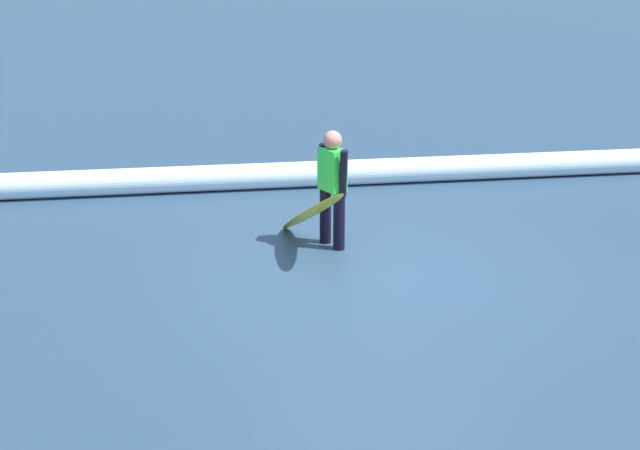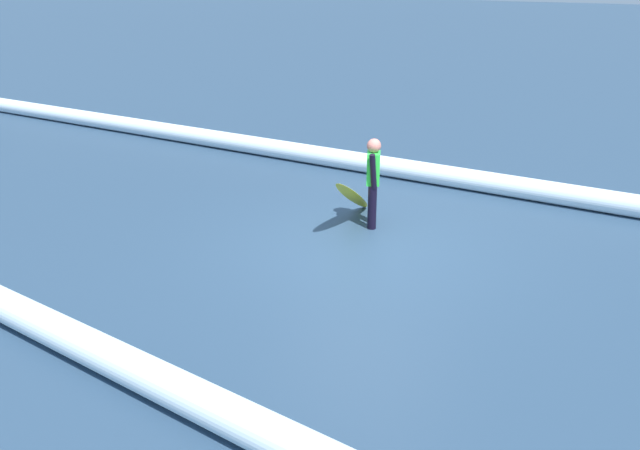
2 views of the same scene
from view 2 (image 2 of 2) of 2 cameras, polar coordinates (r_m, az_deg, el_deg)
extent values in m
plane|color=navy|center=(9.97, 4.06, -1.87)|extent=(153.61, 153.61, 0.00)
cylinder|color=black|center=(10.55, 4.45, 1.50)|extent=(0.14, 0.14, 0.70)
cylinder|color=black|center=(10.82, 4.47, 1.99)|extent=(0.14, 0.14, 0.70)
cube|color=#2DD83F|center=(10.50, 4.55, 4.85)|extent=(0.33, 0.39, 0.50)
sphere|color=#BF7064|center=(10.41, 4.61, 6.73)|extent=(0.22, 0.22, 0.22)
cylinder|color=black|center=(10.29, 4.53, 4.52)|extent=(0.09, 0.18, 0.58)
cylinder|color=black|center=(10.71, 4.57, 5.17)|extent=(0.09, 0.22, 0.57)
ellipsoid|color=yellow|center=(10.65, 2.79, 2.45)|extent=(0.74, 1.79, 0.99)
ellipsoid|color=red|center=(10.65, 2.79, 2.47)|extent=(0.47, 1.40, 0.80)
cylinder|color=white|center=(13.24, 7.03, 4.76)|extent=(25.38, 0.77, 0.39)
cylinder|color=white|center=(5.78, -1.81, -18.52)|extent=(25.46, 1.90, 0.38)
camera|label=1|loc=(6.03, -55.51, 6.64)|focal=43.41mm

